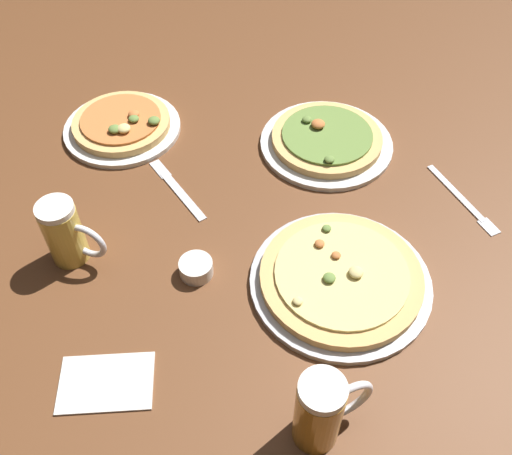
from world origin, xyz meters
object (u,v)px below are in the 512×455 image
(pizza_plate_side, at_px, (326,140))
(ramekin_sauce, at_px, (196,268))
(pizza_plate_far, at_px, (122,125))
(knife_right, at_px, (177,188))
(beer_mug_dark, at_px, (66,233))
(napkin_folded, at_px, (106,382))
(pizza_plate_near, at_px, (341,279))
(fork_left, at_px, (463,200))
(beer_mug_amber, at_px, (322,410))

(pizza_plate_side, relative_size, ramekin_sauce, 4.76)
(pizza_plate_far, bearing_deg, knife_right, -41.49)
(beer_mug_dark, relative_size, napkin_folded, 0.90)
(pizza_plate_near, bearing_deg, fork_left, 49.39)
(pizza_plate_near, bearing_deg, beer_mug_amber, -90.35)
(beer_mug_amber, distance_m, knife_right, 0.59)
(pizza_plate_side, bearing_deg, pizza_plate_far, -174.49)
(pizza_plate_near, relative_size, beer_mug_amber, 2.17)
(ramekin_sauce, bearing_deg, pizza_plate_far, 127.82)
(pizza_plate_side, bearing_deg, beer_mug_amber, -83.60)
(pizza_plate_near, xyz_separation_m, knife_right, (-0.37, 0.17, -0.01))
(pizza_plate_far, xyz_separation_m, ramekin_sauce, (0.28, -0.36, -0.00))
(beer_mug_amber, distance_m, ramekin_sauce, 0.37)
(ramekin_sauce, bearing_deg, knife_right, 116.45)
(ramekin_sauce, bearing_deg, beer_mug_dark, -177.56)
(pizza_plate_far, distance_m, beer_mug_amber, 0.82)
(fork_left, bearing_deg, beer_mug_dark, -157.33)
(fork_left, bearing_deg, pizza_plate_near, -130.61)
(pizza_plate_side, relative_size, beer_mug_dark, 2.18)
(pizza_plate_side, height_order, napkin_folded, pizza_plate_side)
(pizza_plate_far, xyz_separation_m, beer_mug_dark, (0.04, -0.37, 0.05))
(knife_right, bearing_deg, napkin_folded, -87.58)
(beer_mug_amber, bearing_deg, beer_mug_dark, 154.48)
(beer_mug_amber, height_order, fork_left, beer_mug_amber)
(pizza_plate_near, bearing_deg, beer_mug_dark, -175.31)
(beer_mug_dark, xyz_separation_m, knife_right, (0.14, 0.21, -0.06))
(beer_mug_dark, height_order, fork_left, beer_mug_dark)
(pizza_plate_side, bearing_deg, beer_mug_dark, -135.72)
(pizza_plate_near, bearing_deg, ramekin_sauce, -173.29)
(pizza_plate_near, xyz_separation_m, ramekin_sauce, (-0.27, -0.03, -0.00))
(pizza_plate_far, height_order, beer_mug_dark, beer_mug_dark)
(ramekin_sauce, xyz_separation_m, fork_left, (0.49, 0.30, -0.01))
(beer_mug_dark, distance_m, knife_right, 0.26)
(fork_left, relative_size, knife_right, 1.10)
(pizza_plate_far, bearing_deg, beer_mug_amber, -48.39)
(ramekin_sauce, relative_size, knife_right, 0.38)
(pizza_plate_near, distance_m, knife_right, 0.41)
(beer_mug_amber, bearing_deg, ramekin_sauce, 136.42)
(fork_left, height_order, knife_right, same)
(pizza_plate_near, bearing_deg, napkin_folded, -141.61)
(pizza_plate_near, xyz_separation_m, fork_left, (0.23, 0.26, -0.01))
(beer_mug_amber, distance_m, fork_left, 0.60)
(pizza_plate_far, height_order, fork_left, pizza_plate_far)
(pizza_plate_far, height_order, ramekin_sauce, pizza_plate_far)
(ramekin_sauce, xyz_separation_m, knife_right, (-0.10, 0.20, -0.01))
(pizza_plate_near, height_order, pizza_plate_side, pizza_plate_side)
(pizza_plate_far, distance_m, beer_mug_dark, 0.38)
(pizza_plate_side, height_order, beer_mug_dark, beer_mug_dark)
(beer_mug_amber, height_order, knife_right, beer_mug_amber)
(pizza_plate_near, relative_size, ramekin_sauce, 5.29)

